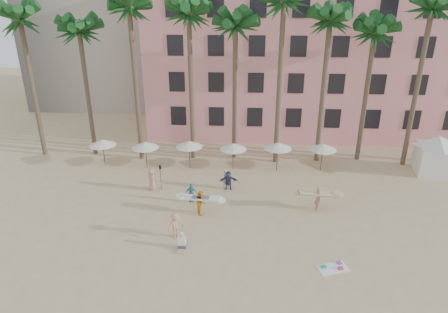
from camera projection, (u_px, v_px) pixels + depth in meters
name	position (u px, v px, depth m)	size (l,w,h in m)	color
ground	(241.00, 252.00, 25.27)	(120.00, 120.00, 0.00)	#D1B789
pink_hotel	(308.00, 58.00, 45.65)	(35.00, 14.00, 16.00)	pink
palm_row	(253.00, 19.00, 33.94)	(44.40, 5.40, 16.30)	brown
umbrella_row	(211.00, 145.00, 36.00)	(22.50, 2.70, 2.73)	#332B23
cabana	(436.00, 151.00, 35.30)	(5.09, 5.09, 3.50)	white
beach_towel	(333.00, 267.00, 23.83)	(2.02, 1.52, 0.14)	white
carrier_yellow	(318.00, 197.00, 29.68)	(2.99, 0.99, 1.95)	#B47665
carrier_white	(201.00, 201.00, 29.26)	(3.07, 1.26, 1.82)	orange
beachgoers	(190.00, 194.00, 30.51)	(7.54, 8.38, 1.93)	tan
paddle	(160.00, 174.00, 32.47)	(0.18, 0.04, 2.23)	black
seated_man	(182.00, 244.00, 25.44)	(0.49, 0.86, 1.12)	#3F3F4C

